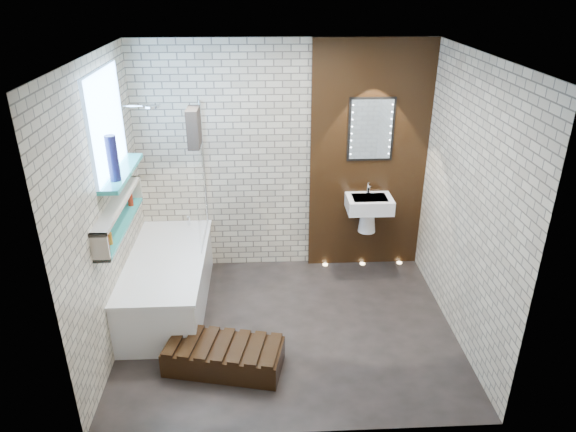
{
  "coord_description": "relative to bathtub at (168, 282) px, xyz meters",
  "views": [
    {
      "loc": [
        -0.22,
        -4.23,
        3.2
      ],
      "look_at": [
        0.0,
        0.15,
        1.15
      ],
      "focal_mm": 32.76,
      "sensor_mm": 36.0,
      "label": 1
    }
  ],
  "objects": [
    {
      "name": "ground",
      "position": [
        1.22,
        -0.45,
        -0.29
      ],
      "size": [
        3.2,
        3.2,
        0.0
      ],
      "primitive_type": "plane",
      "color": "black",
      "rests_on": "ground"
    },
    {
      "name": "room_shell",
      "position": [
        1.22,
        -0.45,
        1.01
      ],
      "size": [
        3.24,
        3.2,
        2.6
      ],
      "color": "tan",
      "rests_on": "ground"
    },
    {
      "name": "walnut_panel",
      "position": [
        2.17,
        0.82,
        1.01
      ],
      "size": [
        1.3,
        0.06,
        2.6
      ],
      "primitive_type": "cube",
      "color": "black",
      "rests_on": "ground"
    },
    {
      "name": "clerestory_window",
      "position": [
        -0.34,
        -0.1,
        1.61
      ],
      "size": [
        0.18,
        1.0,
        0.94
      ],
      "color": "#7FADE0",
      "rests_on": "room_shell"
    },
    {
      "name": "display_niche",
      "position": [
        -0.31,
        -0.3,
        0.91
      ],
      "size": [
        0.14,
        1.3,
        0.26
      ],
      "color": "teal",
      "rests_on": "room_shell"
    },
    {
      "name": "bathtub",
      "position": [
        0.0,
        0.0,
        0.0
      ],
      "size": [
        0.79,
        1.74,
        0.7
      ],
      "color": "white",
      "rests_on": "ground"
    },
    {
      "name": "bath_screen",
      "position": [
        0.35,
        0.44,
        0.99
      ],
      "size": [
        0.01,
        0.78,
        1.4
      ],
      "primitive_type": "cube",
      "color": "white",
      "rests_on": "bathtub"
    },
    {
      "name": "towel",
      "position": [
        0.35,
        0.23,
        1.56
      ],
      "size": [
        0.11,
        0.28,
        0.37
      ],
      "primitive_type": "cube",
      "color": "#2A2422",
      "rests_on": "bath_screen"
    },
    {
      "name": "shower_head",
      "position": [
        -0.08,
        0.5,
        1.71
      ],
      "size": [
        0.18,
        0.18,
        0.02
      ],
      "primitive_type": "cylinder",
      "color": "silver",
      "rests_on": "room_shell"
    },
    {
      "name": "washbasin",
      "position": [
        2.17,
        0.62,
        0.5
      ],
      "size": [
        0.5,
        0.36,
        0.58
      ],
      "color": "white",
      "rests_on": "walnut_panel"
    },
    {
      "name": "led_mirror",
      "position": [
        2.17,
        0.78,
        1.36
      ],
      "size": [
        0.5,
        0.02,
        0.7
      ],
      "color": "black",
      "rests_on": "walnut_panel"
    },
    {
      "name": "walnut_step",
      "position": [
        0.62,
        -0.98,
        -0.18
      ],
      "size": [
        1.09,
        0.66,
        0.23
      ],
      "primitive_type": "cube",
      "rotation": [
        0.0,
        0.0,
        -0.22
      ],
      "color": "black",
      "rests_on": "ground"
    },
    {
      "name": "niche_bottles",
      "position": [
        -0.31,
        -0.42,
        0.87
      ],
      "size": [
        0.05,
        0.96,
        0.13
      ],
      "color": "#AD671A",
      "rests_on": "display_niche"
    },
    {
      "name": "sill_vases",
      "position": [
        -0.28,
        -0.35,
        1.46
      ],
      "size": [
        0.09,
        0.09,
        0.4
      ],
      "color": "#151438",
      "rests_on": "clerestory_window"
    },
    {
      "name": "floor_uplights",
      "position": [
        2.17,
        0.75,
        -0.29
      ],
      "size": [
        0.96,
        0.06,
        0.01
      ],
      "color": "#FFD899",
      "rests_on": "ground"
    }
  ]
}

